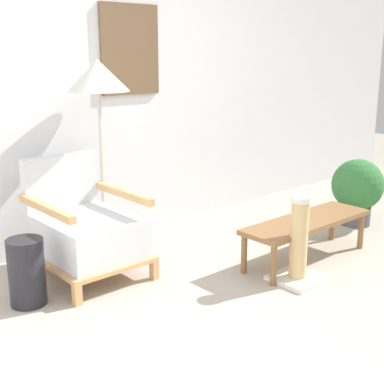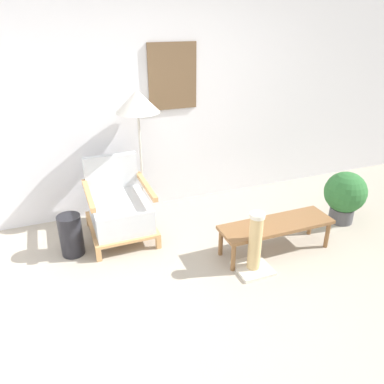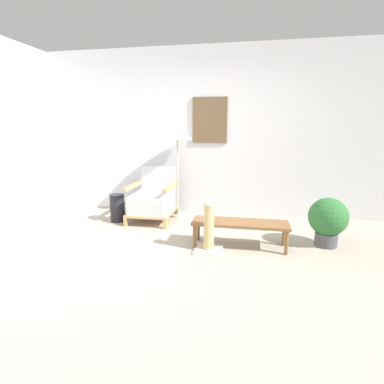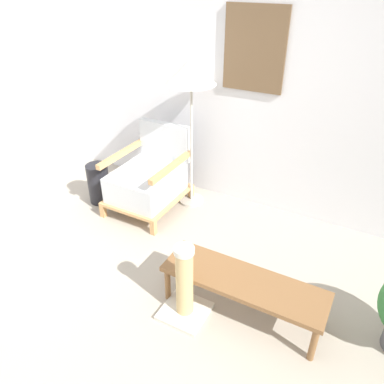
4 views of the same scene
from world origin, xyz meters
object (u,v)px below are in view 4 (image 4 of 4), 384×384
at_px(coffee_table, 243,284).
at_px(scratching_post, 185,289).
at_px(vase, 99,183).
at_px(armchair, 149,179).
at_px(floor_lamp, 191,78).

xyz_separation_m(coffee_table, scratching_post, (-0.35, -0.20, -0.04)).
height_order(coffee_table, vase, vase).
relative_size(armchair, coffee_table, 0.70).
height_order(floor_lamp, scratching_post, floor_lamp).
bearing_deg(scratching_post, armchair, 133.84).
height_order(armchair, scratching_post, armchair).
relative_size(coffee_table, vase, 2.70).
relative_size(floor_lamp, coffee_table, 1.29).
distance_m(vase, scratching_post, 1.79).
bearing_deg(floor_lamp, scratching_post, -62.96).
bearing_deg(floor_lamp, coffee_table, -47.87).
bearing_deg(coffee_table, floor_lamp, 132.13).
bearing_deg(scratching_post, vase, 150.08).
height_order(floor_lamp, coffee_table, floor_lamp).
distance_m(armchair, coffee_table, 1.63).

